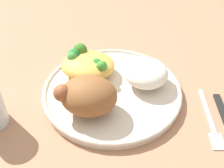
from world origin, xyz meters
The scene contains 6 objects.
ground_plane centered at (0.00, 0.00, 0.00)m, with size 2.00×2.00×0.00m, color #A67254.
plate centered at (0.00, 0.00, 0.01)m, with size 0.27×0.27×0.02m.
roasted_chicken centered at (0.03, 0.06, 0.05)m, with size 0.10×0.08×0.06m.
rice_pile centered at (-0.06, -0.03, 0.04)m, with size 0.08×0.08×0.04m, color white.
mac_cheese_with_broccoli centered at (0.06, -0.04, 0.04)m, with size 0.11×0.09×0.05m.
fork centered at (-0.18, 0.05, 0.00)m, with size 0.03×0.14×0.01m.
Camera 1 is at (-0.05, 0.41, 0.39)m, focal length 46.63 mm.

